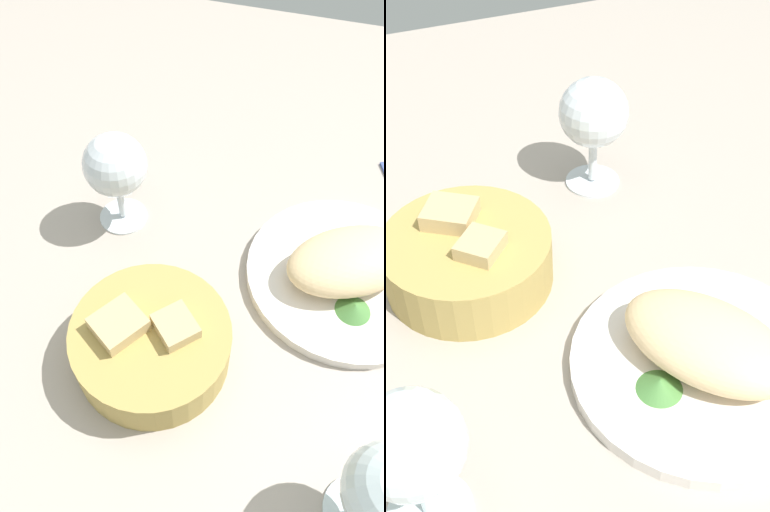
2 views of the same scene
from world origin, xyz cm
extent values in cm
cube|color=#ADA094|center=(0.00, 0.00, -1.00)|extent=(140.00, 140.00, 2.00)
cylinder|color=white|center=(-9.44, -6.65, 0.70)|extent=(24.26, 24.26, 1.40)
ellipsoid|color=beige|center=(-9.44, -6.65, 3.92)|extent=(18.63, 16.80, 5.05)
cone|color=#48813B|center=(-10.83, -1.46, 2.06)|extent=(4.14, 4.14, 1.31)
cylinder|color=tan|center=(9.80, 9.94, 2.80)|extent=(17.13, 17.13, 5.61)
cube|color=tan|center=(12.92, 10.55, 4.89)|extent=(6.47, 6.62, 4.99)
cube|color=tan|center=(7.28, 8.99, 5.06)|extent=(5.67, 5.65, 4.21)
cylinder|color=silver|center=(20.61, -8.17, 0.30)|extent=(6.48, 6.48, 0.60)
cylinder|color=silver|center=(20.61, -8.17, 3.13)|extent=(1.00, 1.00, 5.06)
sphere|color=silver|center=(20.61, -8.17, 9.65)|extent=(7.98, 7.98, 7.98)
cylinder|color=silver|center=(-13.89, 19.52, 0.30)|extent=(6.70, 6.70, 0.60)
cylinder|color=silver|center=(-13.89, 19.52, 3.09)|extent=(1.00, 1.00, 4.98)
sphere|color=silver|center=(-13.89, 19.52, 9.51)|extent=(7.87, 7.87, 7.87)
camera|label=1|loc=(-1.25, 31.12, 50.61)|focal=34.07mm
camera|label=2|loc=(-42.22, 18.48, 50.97)|focal=49.02mm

